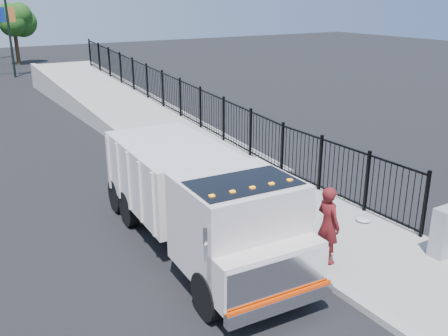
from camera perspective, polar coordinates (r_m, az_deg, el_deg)
ground at (r=13.29m, az=4.97°, el=-8.56°), size 120.00×120.00×0.00m
sidewalk at (r=13.17m, az=17.13°, el=-9.39°), size 3.55×12.00×0.12m
curb at (r=11.92m, az=10.80°, el=-11.90°), size 0.30×12.00×0.16m
ramp at (r=27.72m, az=-11.34°, el=5.87°), size 3.95×24.06×3.19m
iron_fence at (r=24.48m, az=-4.99°, el=6.61°), size 0.10×28.00×1.80m
truck at (r=12.30m, az=-2.99°, el=-3.36°), size 2.84×7.69×2.60m
worker at (r=12.02m, az=11.81°, el=-6.37°), size 0.46×0.70×1.89m
utility_cabinet at (r=13.24m, az=23.83°, el=-6.76°), size 0.55×0.40×1.25m
debris at (r=14.70m, az=15.66°, el=-5.66°), size 0.45×0.45×0.11m
light_pole_1 at (r=43.37m, az=-23.89°, el=15.15°), size 3.77×0.22×8.00m
tree_1 at (r=51.66m, az=-22.93°, el=15.17°), size 2.50×2.50×5.25m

